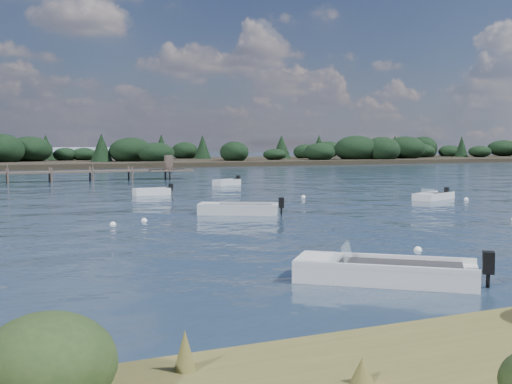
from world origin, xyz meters
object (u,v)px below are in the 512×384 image
dinghy_mid_grey (238,211)px  dinghy_near_olive (385,276)px  tender_far_white (152,193)px  dinghy_mid_white_b (434,198)px  tender_far_grey_b (227,183)px

dinghy_mid_grey → dinghy_near_olive: bearing=-99.8°
dinghy_mid_grey → tender_far_white: bearing=93.2°
dinghy_mid_white_b → dinghy_mid_grey: (-16.60, -2.89, 0.03)m
tender_far_grey_b → dinghy_near_olive: bearing=-106.1°
dinghy_near_olive → dinghy_mid_grey: (3.17, 18.38, -0.01)m
tender_far_white → dinghy_near_olive: bearing=-93.9°
dinghy_near_olive → tender_far_grey_b: size_ratio=1.60×
dinghy_near_olive → tender_far_grey_b: (12.18, 42.31, -0.02)m
dinghy_mid_white_b → tender_far_white: bearing=144.7°
dinghy_mid_grey → tender_far_grey_b: bearing=69.4°
tender_far_white → dinghy_mid_grey: (0.86, -15.24, 0.01)m
dinghy_mid_white_b → tender_far_white: size_ratio=1.31×
dinghy_near_olive → dinghy_mid_grey: size_ratio=1.10×
dinghy_near_olive → dinghy_mid_grey: 18.65m
tender_far_grey_b → dinghy_mid_white_b: bearing=-70.2°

